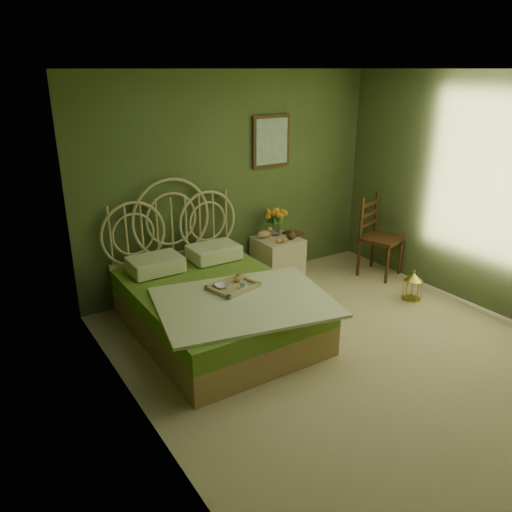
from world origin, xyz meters
TOP-DOWN VIEW (x-y plane):
  - floor at (0.00, 0.00)m, footprint 4.50×4.50m
  - ceiling at (0.00, 0.00)m, footprint 4.50×4.50m
  - wall_back at (0.00, 2.25)m, footprint 4.00×0.00m
  - wall_left at (-2.00, 0.00)m, footprint 0.00×4.50m
  - wall_right at (2.00, 0.00)m, footprint 0.00×4.50m
  - wall_art at (0.54, 2.22)m, footprint 0.54×0.04m
  - bed at (-0.87, 1.19)m, footprint 1.84×2.32m
  - nightstand at (0.44, 1.92)m, footprint 0.53×0.53m
  - chair at (1.70, 1.43)m, footprint 0.60×0.60m
  - birdcage at (1.48, 0.57)m, footprint 0.22×0.22m
  - book_lower at (0.62, 1.93)m, footprint 0.22×0.27m
  - book_upper at (0.62, 1.93)m, footprint 0.21×0.25m
  - cereal_bowl at (-0.87, 1.01)m, footprint 0.16×0.16m
  - coffee_cup at (-0.69, 0.90)m, footprint 0.07×0.07m

SIDE VIEW (x-z plane):
  - floor at x=0.00m, z-range 0.00..0.00m
  - birdcage at x=1.48m, z-range 0.00..0.33m
  - bed at x=-0.87m, z-range -0.41..1.03m
  - nightstand at x=0.44m, z-range -0.15..0.86m
  - cereal_bowl at x=-0.87m, z-range 0.55..0.59m
  - coffee_cup at x=-0.69m, z-range 0.55..0.62m
  - book_lower at x=0.62m, z-range 0.58..0.60m
  - chair at x=1.70m, z-range 0.06..1.13m
  - book_upper at x=0.62m, z-range 0.60..0.62m
  - wall_back at x=0.00m, z-range -0.70..3.30m
  - wall_left at x=-2.00m, z-range -0.95..3.55m
  - wall_right at x=2.00m, z-range -0.95..3.55m
  - wall_art at x=0.54m, z-range 1.43..2.07m
  - ceiling at x=0.00m, z-range 2.60..2.60m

